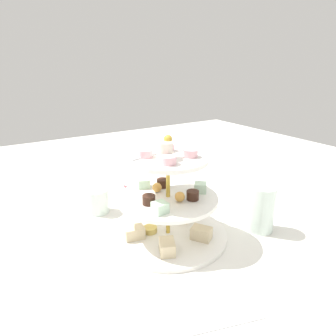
# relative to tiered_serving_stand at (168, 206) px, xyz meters

# --- Properties ---
(ground_plane) EXTENTS (2.40, 2.40, 0.00)m
(ground_plane) POSITION_rel_tiered_serving_stand_xyz_m (-0.00, 0.00, -0.08)
(ground_plane) COLOR silver
(tiered_serving_stand) EXTENTS (0.30, 0.30, 0.27)m
(tiered_serving_stand) POSITION_rel_tiered_serving_stand_xyz_m (0.00, 0.00, 0.00)
(tiered_serving_stand) COLOR white
(tiered_serving_stand) RESTS_ON ground_plane
(water_glass_tall_right) EXTENTS (0.07, 0.07, 0.12)m
(water_glass_tall_right) POSITION_rel_tiered_serving_stand_xyz_m (-0.22, 0.10, -0.02)
(water_glass_tall_right) COLOR silver
(water_glass_tall_right) RESTS_ON ground_plane
(water_glass_short_left) EXTENTS (0.06, 0.06, 0.07)m
(water_glass_short_left) POSITION_rel_tiered_serving_stand_xyz_m (0.10, -0.22, -0.05)
(water_glass_short_left) COLOR silver
(water_glass_short_left) RESTS_ON ground_plane
(teacup_with_saucer) EXTENTS (0.09, 0.09, 0.05)m
(teacup_with_saucer) POSITION_rel_tiered_serving_stand_xyz_m (-0.03, -0.26, -0.06)
(teacup_with_saucer) COLOR white
(teacup_with_saucer) RESTS_ON ground_plane
(butter_knife_left) EXTENTS (0.17, 0.06, 0.00)m
(butter_knife_left) POSITION_rel_tiered_serving_stand_xyz_m (0.08, 0.29, -0.08)
(butter_knife_left) COLOR silver
(butter_knife_left) RESTS_ON ground_plane
(butter_knife_right) EXTENTS (0.13, 0.13, 0.00)m
(butter_knife_right) POSITION_rel_tiered_serving_stand_xyz_m (-0.23, -0.18, -0.08)
(butter_knife_right) COLOR silver
(butter_knife_right) RESTS_ON ground_plane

